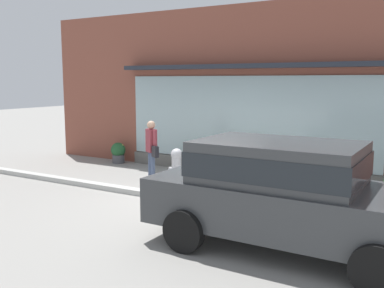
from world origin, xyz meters
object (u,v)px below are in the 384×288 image
Objects in this scene: pedestrian_with_handbag at (152,147)px; potted_plant_corner_tall at (118,152)px; parked_car_dark_gray at (286,190)px; potted_plant_near_hydrant at (220,160)px; potted_plant_window_left at (189,159)px; potted_plant_low_front at (310,168)px; potted_plant_trailing_edge at (260,157)px; fire_hydrant at (177,167)px.

pedestrian_with_handbag reaches higher than potted_plant_corner_tall.
potted_plant_near_hydrant is (-3.25, 4.23, -0.52)m from parked_car_dark_gray.
potted_plant_window_left is 3.44m from potted_plant_low_front.
potted_plant_near_hydrant is (3.63, -0.08, 0.09)m from potted_plant_corner_tall.
potted_plant_near_hydrant is at bearing -1.33° from potted_plant_corner_tall.
potted_plant_trailing_edge is (-2.12, 4.31, -0.33)m from parked_car_dark_gray.
fire_hydrant is at bearing 144.68° from parked_car_dark_gray.
potted_plant_trailing_edge reaches higher than potted_plant_window_left.
potted_plant_trailing_edge reaches higher than potted_plant_corner_tall.
potted_plant_near_hydrant reaches higher than potted_plant_corner_tall.
potted_plant_window_left is 0.84× the size of potted_plant_near_hydrant.
potted_plant_near_hydrant is at bearing -0.41° from potted_plant_window_left.
pedestrian_with_handbag is at bearing 149.17° from parked_car_dark_gray.
fire_hydrant is 1.42× the size of potted_plant_window_left.
potted_plant_window_left is (-2.09, -0.07, -0.25)m from potted_plant_trailing_edge.
potted_plant_near_hydrant is 2.47m from potted_plant_low_front.
potted_plant_trailing_edge reaches higher than potted_plant_low_front.
potted_plant_near_hydrant is at bearing -175.85° from potted_plant_trailing_edge.
parked_car_dark_gray is at bearing -35.90° from fire_hydrant.
potted_plant_trailing_edge is 1.27× the size of potted_plant_low_front.
potted_plant_low_front is (-0.78, 4.22, -0.47)m from parked_car_dark_gray.
parked_car_dark_gray is at bearing -79.54° from potted_plant_low_front.
potted_plant_near_hydrant is (0.97, -0.01, 0.06)m from potted_plant_window_left.
pedestrian_with_handbag reaches higher than potted_plant_trailing_edge.
fire_hydrant is at bearing -27.50° from potted_plant_corner_tall.
pedestrian_with_handbag is at bearing -127.53° from potted_plant_near_hydrant.
potted_plant_window_left is at bearing 179.59° from potted_plant_near_hydrant.
potted_plant_window_left is 0.97m from potted_plant_near_hydrant.
parked_car_dark_gray is at bearing -52.49° from potted_plant_near_hydrant.
pedestrian_with_handbag is 2.38× the size of potted_plant_window_left.
potted_plant_trailing_edge is at bearing 116.81° from parked_car_dark_gray.
pedestrian_with_handbag is at bearing -157.31° from potted_plant_low_front.
potted_plant_window_left is (-0.59, 1.62, -0.11)m from fire_hydrant.
parked_car_dark_gray is 8.14m from potted_plant_corner_tall.
fire_hydrant is 2.26m from potted_plant_trailing_edge.
potted_plant_trailing_edge is (2.30, 1.61, -0.29)m from pedestrian_with_handbag.
fire_hydrant is 1.65m from potted_plant_near_hydrant.
potted_plant_corner_tall is 0.98× the size of potted_plant_window_left.
potted_plant_trailing_edge is at bearing 4.15° from potted_plant_near_hydrant.
parked_car_dark_gray reaches higher than fire_hydrant.
fire_hydrant is at bearing -69.84° from potted_plant_window_left.
potted_plant_corner_tall is at bearing 179.96° from potted_plant_trailing_edge.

